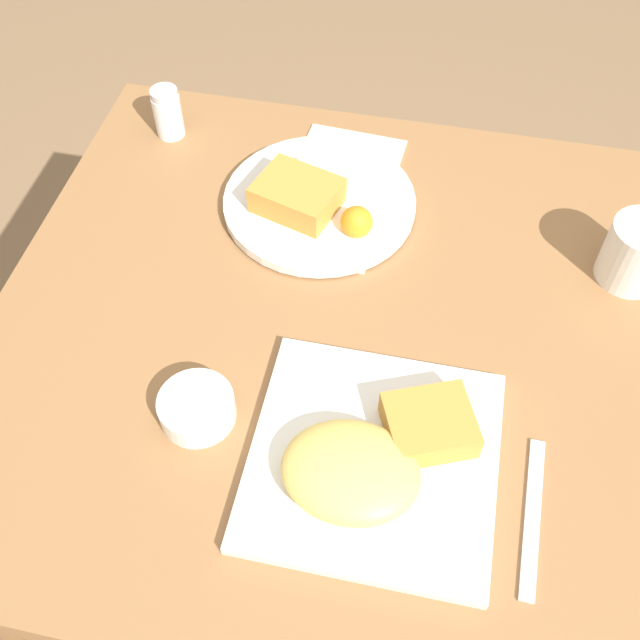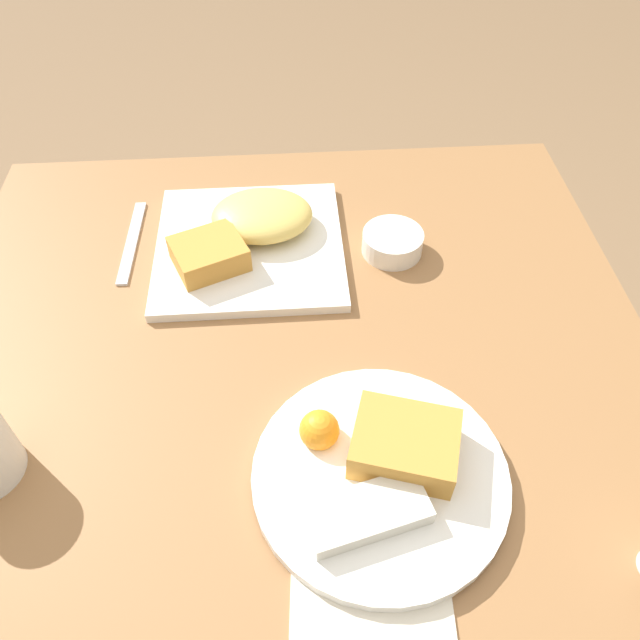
% 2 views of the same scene
% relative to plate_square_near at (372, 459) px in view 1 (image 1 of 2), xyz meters
% --- Properties ---
extents(ground_plane, '(8.00, 8.00, 0.00)m').
position_rel_plate_square_near_xyz_m(ground_plane, '(-0.05, 0.18, -0.75)').
color(ground_plane, '#846647').
extents(dining_table, '(0.91, 0.84, 0.73)m').
position_rel_plate_square_near_xyz_m(dining_table, '(-0.05, 0.18, -0.11)').
color(dining_table, olive).
rests_on(dining_table, ground_plane).
extents(menu_card, '(0.17, 0.29, 0.00)m').
position_rel_plate_square_near_xyz_m(menu_card, '(-0.12, 0.42, -0.02)').
color(menu_card, beige).
rests_on(menu_card, dining_table).
extents(plate_square_near, '(0.27, 0.27, 0.06)m').
position_rel_plate_square_near_xyz_m(plate_square_near, '(0.00, 0.00, 0.00)').
color(plate_square_near, white).
rests_on(plate_square_near, dining_table).
extents(plate_oval_far, '(0.27, 0.27, 0.05)m').
position_rel_plate_square_near_xyz_m(plate_oval_far, '(-0.14, 0.38, -0.00)').
color(plate_oval_far, white).
rests_on(plate_oval_far, menu_card).
extents(sauce_ramekin, '(0.09, 0.09, 0.03)m').
position_rel_plate_square_near_xyz_m(sauce_ramekin, '(-0.20, 0.02, -0.00)').
color(sauce_ramekin, white).
rests_on(sauce_ramekin, dining_table).
extents(salt_shaker, '(0.04, 0.04, 0.08)m').
position_rel_plate_square_near_xyz_m(salt_shaker, '(-0.40, 0.49, 0.01)').
color(salt_shaker, white).
rests_on(salt_shaker, dining_table).
extents(butter_knife, '(0.02, 0.18, 0.00)m').
position_rel_plate_square_near_xyz_m(butter_knife, '(0.17, -0.02, -0.02)').
color(butter_knife, silver).
rests_on(butter_knife, dining_table).
extents(coffee_mug, '(0.08, 0.08, 0.09)m').
position_rel_plate_square_near_xyz_m(coffee_mug, '(0.28, 0.34, 0.02)').
color(coffee_mug, white).
rests_on(coffee_mug, dining_table).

